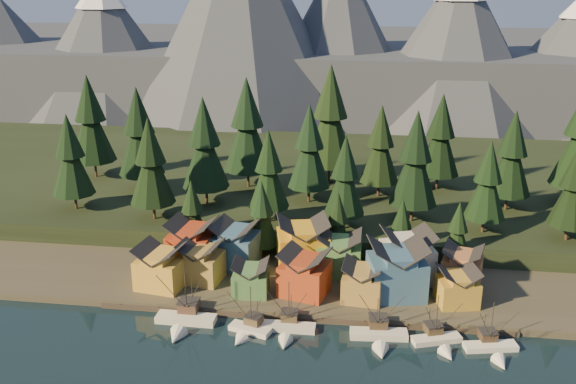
# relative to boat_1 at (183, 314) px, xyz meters

# --- Properties ---
(ground) EXTENTS (500.00, 500.00, 0.00)m
(ground) POSITION_rel_boat_1_xyz_m (21.86, -10.47, -2.37)
(ground) COLOR black
(ground) RESTS_ON ground
(shore_strip) EXTENTS (400.00, 50.00, 1.50)m
(shore_strip) POSITION_rel_boat_1_xyz_m (21.86, 29.53, -1.62)
(shore_strip) COLOR #3C382C
(shore_strip) RESTS_ON ground
(hillside) EXTENTS (420.00, 100.00, 6.00)m
(hillside) POSITION_rel_boat_1_xyz_m (21.86, 79.53, 0.63)
(hillside) COLOR black
(hillside) RESTS_ON ground
(dock) EXTENTS (80.00, 4.00, 1.00)m
(dock) POSITION_rel_boat_1_xyz_m (21.86, 6.03, -1.87)
(dock) COLOR #41372E
(dock) RESTS_ON ground
(mountain_ridge) EXTENTS (560.00, 190.00, 90.00)m
(mountain_ridge) POSITION_rel_boat_1_xyz_m (17.66, 203.12, 23.69)
(mountain_ridge) COLOR #454B59
(mountain_ridge) RESTS_ON ground
(boat_1) EXTENTS (11.72, 12.74, 12.83)m
(boat_1) POSITION_rel_boat_1_xyz_m (0.00, 0.00, 0.00)
(boat_1) COLOR beige
(boat_1) RESTS_ON ground
(boat_2) EXTENTS (8.52, 9.02, 10.14)m
(boat_2) POSITION_rel_boat_1_xyz_m (12.50, -1.38, -0.36)
(boat_2) COLOR silver
(boat_2) RESTS_ON ground
(boat_3) EXTENTS (10.33, 11.25, 10.64)m
(boat_3) POSITION_rel_boat_1_xyz_m (19.73, -0.02, -0.47)
(boat_3) COLOR beige
(boat_3) RESTS_ON ground
(boat_4) EXTENTS (10.93, 11.76, 11.72)m
(boat_4) POSITION_rel_boat_1_xyz_m (36.49, -0.37, -0.21)
(boat_4) COLOR beige
(boat_4) RESTS_ON ground
(boat_5) EXTENTS (9.61, 9.98, 10.14)m
(boat_5) POSITION_rel_boat_1_xyz_m (47.04, -0.30, -0.50)
(boat_5) COLOR silver
(boat_5) RESTS_ON ground
(boat_6) EXTENTS (9.91, 10.48, 10.05)m
(boat_6) POSITION_rel_boat_1_xyz_m (56.22, -1.51, -0.56)
(boat_6) COLOR white
(boat_6) RESTS_ON ground
(house_front_0) EXTENTS (10.33, 9.92, 9.09)m
(house_front_0) POSITION_rel_boat_1_xyz_m (-8.13, 12.03, 3.91)
(house_front_0) COLOR gold
(house_front_0) RESTS_ON shore_strip
(house_front_1) EXTENTS (9.45, 9.17, 8.63)m
(house_front_1) POSITION_rel_boat_1_xyz_m (-0.70, 15.83, 3.67)
(house_front_1) COLOR olive
(house_front_1) RESTS_ON shore_strip
(house_front_2) EXTENTS (7.40, 7.45, 6.87)m
(house_front_2) POSITION_rel_boat_1_xyz_m (10.67, 11.53, 2.74)
(house_front_2) COLOR #45733E
(house_front_2) RESTS_ON shore_strip
(house_front_3) EXTENTS (10.95, 10.64, 9.25)m
(house_front_3) POSITION_rel_boat_1_xyz_m (21.38, 12.98, 3.99)
(house_front_3) COLOR #9A3518
(house_front_3) RESTS_ON shore_strip
(house_front_4) EXTENTS (8.14, 8.69, 7.73)m
(house_front_4) POSITION_rel_boat_1_xyz_m (32.91, 12.34, 3.19)
(house_front_4) COLOR olive
(house_front_4) RESTS_ON shore_strip
(house_front_5) EXTENTS (12.61, 11.85, 11.36)m
(house_front_5) POSITION_rel_boat_1_xyz_m (39.62, 14.62, 5.10)
(house_front_5) COLOR #325778
(house_front_5) RESTS_ON shore_strip
(house_front_6) EXTENTS (8.79, 8.48, 7.47)m
(house_front_6) POSITION_rel_boat_1_xyz_m (51.35, 12.73, 3.06)
(house_front_6) COLOR #B38A2E
(house_front_6) RESTS_ON shore_strip
(house_back_0) EXTENTS (10.58, 10.24, 10.52)m
(house_back_0) POSITION_rel_boat_1_xyz_m (-4.52, 22.80, 4.66)
(house_back_0) COLOR #9D3118
(house_back_0) RESTS_ON shore_strip
(house_back_1) EXTENTS (10.40, 10.49, 10.18)m
(house_back_1) POSITION_rel_boat_1_xyz_m (5.01, 23.75, 4.48)
(house_back_1) COLOR #335779
(house_back_1) RESTS_ON shore_strip
(house_back_2) EXTENTS (12.74, 12.09, 11.38)m
(house_back_2) POSITION_rel_boat_1_xyz_m (19.69, 24.79, 5.11)
(house_back_2) COLOR gold
(house_back_2) RESTS_ON shore_strip
(house_back_3) EXTENTS (9.24, 8.23, 9.36)m
(house_back_3) POSITION_rel_boat_1_xyz_m (27.75, 23.01, 4.05)
(house_back_3) COLOR #477941
(house_back_3) RESTS_ON shore_strip
(house_back_4) EXTENTS (12.16, 11.88, 10.93)m
(house_back_4) POSITION_rel_boat_1_xyz_m (41.95, 21.91, 4.87)
(house_back_4) COLOR beige
(house_back_4) RESTS_ON shore_strip
(house_back_5) EXTENTS (9.36, 9.43, 8.58)m
(house_back_5) POSITION_rel_boat_1_xyz_m (53.05, 20.51, 3.64)
(house_back_5) COLOR #A8643B
(house_back_5) RESTS_ON shore_strip
(tree_hill_0) EXTENTS (10.55, 10.55, 24.58)m
(tree_hill_0) POSITION_rel_boat_1_xyz_m (-40.14, 41.53, 17.07)
(tree_hill_0) COLOR #332319
(tree_hill_0) RESTS_ON hillside
(tree_hill_1) EXTENTS (12.31, 12.31, 28.67)m
(tree_hill_1) POSITION_rel_boat_1_xyz_m (-28.14, 57.53, 19.31)
(tree_hill_1) COLOR #332319
(tree_hill_1) RESTS_ON hillside
(tree_hill_2) EXTENTS (10.85, 10.85, 25.29)m
(tree_hill_2) POSITION_rel_boat_1_xyz_m (-18.14, 37.53, 17.46)
(tree_hill_2) COLOR #332319
(tree_hill_2) RESTS_ON hillside
(tree_hill_3) EXTENTS (12.04, 12.04, 28.04)m
(tree_hill_3) POSITION_rel_boat_1_xyz_m (-8.14, 49.53, 18.97)
(tree_hill_3) COLOR #332319
(tree_hill_3) RESTS_ON hillside
(tree_hill_4) EXTENTS (13.19, 13.19, 30.74)m
(tree_hill_4) POSITION_rel_boat_1_xyz_m (-0.14, 64.53, 20.44)
(tree_hill_4) COLOR #332319
(tree_hill_4) RESTS_ON hillside
(tree_hill_5) EXTENTS (9.79, 9.79, 22.80)m
(tree_hill_5) POSITION_rel_boat_1_xyz_m (9.86, 39.53, 16.10)
(tree_hill_5) COLOR #332319
(tree_hill_5) RESTS_ON hillside
(tree_hill_6) EXTENTS (11.15, 11.15, 25.97)m
(tree_hill_6) POSITION_rel_boat_1_xyz_m (17.86, 54.53, 17.83)
(tree_hill_6) COLOR #332319
(tree_hill_6) RESTS_ON hillside
(tree_hill_7) EXTENTS (9.67, 9.67, 22.54)m
(tree_hill_7) POSITION_rel_boat_1_xyz_m (27.86, 37.53, 15.95)
(tree_hill_7) COLOR #332319
(tree_hill_7) RESTS_ON hillside
(tree_hill_8) EXTENTS (10.64, 10.64, 24.79)m
(tree_hill_8) POSITION_rel_boat_1_xyz_m (35.86, 61.53, 17.18)
(tree_hill_8) COLOR #332319
(tree_hill_8) RESTS_ON hillside
(tree_hill_9) EXTENTS (11.68, 11.68, 27.20)m
(tree_hill_9) POSITION_rel_boat_1_xyz_m (43.86, 44.53, 18.51)
(tree_hill_9) COLOR #332319
(tree_hill_9) RESTS_ON hillside
(tree_hill_10) EXTENTS (11.44, 11.44, 26.66)m
(tree_hill_10) POSITION_rel_boat_1_xyz_m (51.86, 69.53, 18.21)
(tree_hill_10) COLOR #332319
(tree_hill_10) RESTS_ON hillside
(tree_hill_11) EXTENTS (9.42, 9.42, 21.93)m
(tree_hill_11) POSITION_rel_boat_1_xyz_m (59.86, 39.53, 15.62)
(tree_hill_11) COLOR #332319
(tree_hill_11) RESTS_ON hillside
(tree_hill_12) EXTENTS (10.99, 10.99, 25.60)m
(tree_hill_12) POSITION_rel_boat_1_xyz_m (67.86, 55.53, 17.63)
(tree_hill_12) COLOR #332319
(tree_hill_12) RESTS_ON hillside
(tree_hill_13) EXTENTS (9.55, 9.55, 22.25)m
(tree_hill_13) POSITION_rel_boat_1_xyz_m (77.86, 37.53, 15.80)
(tree_hill_13) COLOR #332319
(tree_hill_13) RESTS_ON hillside
(tree_hill_15) EXTENTS (14.42, 14.42, 33.60)m
(tree_hill_15) POSITION_rel_boat_1_xyz_m (21.86, 71.53, 22.01)
(tree_hill_15) COLOR #332319
(tree_hill_15) RESTS_ON hillside
(tree_hill_16) EXTENTS (12.83, 12.83, 29.90)m
(tree_hill_16) POSITION_rel_boat_1_xyz_m (-46.14, 67.53, 19.98)
(tree_hill_16) COLOR #332319
(tree_hill_16) RESTS_ON hillside
(tree_shore_0) EXTENTS (7.54, 7.54, 17.58)m
(tree_shore_0) POSITION_rel_boat_1_xyz_m (-6.14, 29.53, 8.73)
(tree_shore_0) COLOR #332319
(tree_shore_0) RESTS_ON shore_strip
(tree_shore_1) EXTENTS (7.75, 7.75, 18.04)m
(tree_shore_1) POSITION_rel_boat_1_xyz_m (9.86, 29.53, 8.99)
(tree_shore_1) COLOR #332319
(tree_shore_1) RESTS_ON shore_strip
(tree_shore_2) EXTENTS (7.00, 7.00, 16.30)m
(tree_shore_2) POSITION_rel_boat_1_xyz_m (26.86, 29.53, 8.03)
(tree_shore_2) COLOR #332319
(tree_shore_2) RESTS_ON shore_strip
(tree_shore_3) EXTENTS (6.60, 6.60, 15.38)m
(tree_shore_3) POSITION_rel_boat_1_xyz_m (40.86, 29.53, 7.53)
(tree_shore_3) COLOR #332319
(tree_shore_3) RESTS_ON shore_strip
(tree_shore_4) EXTENTS (6.55, 6.55, 15.25)m
(tree_shore_4) POSITION_rel_boat_1_xyz_m (52.86, 29.53, 7.46)
(tree_shore_4) COLOR #332319
(tree_shore_4) RESTS_ON shore_strip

